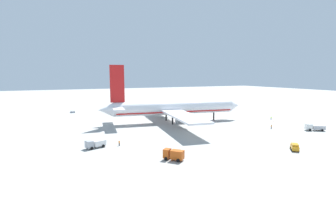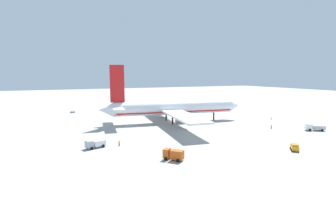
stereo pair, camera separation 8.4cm
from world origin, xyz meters
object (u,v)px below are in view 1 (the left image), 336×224
Objects in this scene: ground_worker_0 at (271,118)px; traffic_cone_2 at (204,108)px; ground_worker_1 at (271,127)px; service_truck_2 at (95,143)px; service_truck_0 at (315,127)px; baggage_cart_0 at (73,112)px; service_van at (295,147)px; baggage_cart_1 at (221,109)px; traffic_cone_3 at (274,121)px; traffic_cone_0 at (172,109)px; traffic_cone_1 at (218,109)px; ground_worker_2 at (119,143)px; service_truck_1 at (174,154)px; airliner at (172,108)px.

traffic_cone_2 is (-7.24, 47.99, -0.55)m from ground_worker_0.
service_truck_2 is at bearing 178.92° from ground_worker_1.
service_truck_0 reaches higher than baggage_cart_0.
ground_worker_0 is at bearing 50.71° from service_van.
service_truck_0 is 62.48m from baggage_cart_1.
traffic_cone_3 is at bearing 89.47° from service_truck_0.
traffic_cone_2 is (20.72, -4.13, 0.00)m from traffic_cone_0.
traffic_cone_1 is at bearing 74.61° from ground_worker_1.
service_truck_0 reaches higher than baggage_cart_1.
ground_worker_0 is at bearing -90.02° from traffic_cone_1.
ground_worker_0 is 43.45m from traffic_cone_1.
ground_worker_2 reaches higher than traffic_cone_1.
baggage_cart_0 is (0.41, 78.92, -0.63)m from service_truck_2.
ground_worker_0 is (84.55, -64.46, 0.13)m from baggage_cart_0.
ground_worker_1 is 61.75m from ground_worker_2.
service_van is at bearing -93.45° from traffic_cone_0.
ground_worker_1 is at bearing -0.51° from ground_worker_2.
traffic_cone_1 is at bearing -17.23° from traffic_cone_0.
service_truck_0 reaches higher than traffic_cone_3.
service_truck_1 is 97.73m from baggage_cart_1.
service_truck_2 is at bearing -130.57° from traffic_cone_0.
airliner is 48.55m from ground_worker_0.
service_truck_2 is 87.65m from traffic_cone_0.
service_van is 93.34m from traffic_cone_0.
traffic_cone_0 is 29.29m from traffic_cone_1.
traffic_cone_2 is (61.65, 82.36, -1.25)m from service_truck_1.
baggage_cart_0 reaches higher than traffic_cone_0.
ground_worker_0 is at bearing -37.32° from baggage_cart_0.
service_van is 2.69× the size of ground_worker_0.
traffic_cone_0 is at bearing 99.76° from ground_worker_1.
baggage_cart_0 is 5.62× the size of traffic_cone_1.
ground_worker_0 is 22.66m from ground_worker_1.
traffic_cone_2 is at bearing 93.98° from traffic_cone_3.
service_truck_1 is 0.84× the size of service_truck_2.
service_truck_1 is at bearing -115.20° from airliner.
service_truck_0 is 1.13× the size of service_truck_2.
service_truck_2 is 1.43× the size of service_van.
ground_worker_2 reaches higher than traffic_cone_3.
traffic_cone_1 is 1.00× the size of traffic_cone_2.
traffic_cone_0 is (-25.69, 14.99, -0.52)m from baggage_cart_1.
baggage_cart_1 is 1.84× the size of ground_worker_1.
traffic_cone_2 is (38.88, 33.97, -6.30)m from airliner.
service_truck_2 reaches higher than service_van.
ground_worker_2 is (-31.91, -29.23, -5.73)m from airliner.
traffic_cone_0 and traffic_cone_2 have the same top height.
service_truck_0 is 12.78× the size of traffic_cone_1.
traffic_cone_0 is at bearing 53.36° from ground_worker_2.
baggage_cart_1 is 37.20m from ground_worker_0.
service_van is (12.54, -55.06, -5.55)m from airliner.
airliner is at bearing 135.06° from ground_worker_1.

